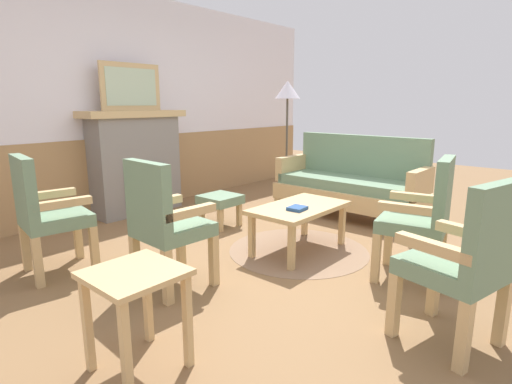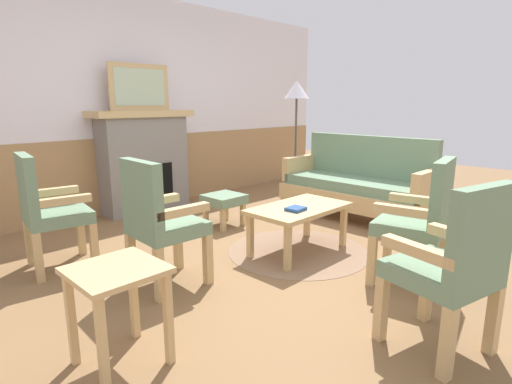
{
  "view_description": "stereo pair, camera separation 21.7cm",
  "coord_description": "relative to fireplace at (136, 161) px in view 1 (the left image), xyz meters",
  "views": [
    {
      "loc": [
        -2.81,
        -2.09,
        1.37
      ],
      "look_at": [
        0.0,
        0.35,
        0.55
      ],
      "focal_mm": 28.34,
      "sensor_mm": 36.0,
      "label": 1
    },
    {
      "loc": [
        -2.66,
        -2.25,
        1.37
      ],
      "look_at": [
        0.0,
        0.35,
        0.55
      ],
      "focal_mm": 28.34,
      "sensor_mm": 36.0,
      "label": 2
    }
  ],
  "objects": [
    {
      "name": "round_rug",
      "position": [
        0.2,
        -2.36,
        -0.65
      ],
      "size": [
        1.32,
        1.32,
        0.01
      ],
      "primitive_type": "cylinder",
      "color": "#896B51",
      "rests_on": "ground_plane"
    },
    {
      "name": "book_on_table",
      "position": [
        0.06,
        -2.43,
        -0.2
      ],
      "size": [
        0.17,
        0.15,
        0.03
      ],
      "primitive_type": "cube",
      "rotation": [
        0.0,
        0.0,
        0.08
      ],
      "color": "navy",
      "rests_on": "coffee_table"
    },
    {
      "name": "armchair_front_center",
      "position": [
        -0.47,
        -3.94,
        -0.11
      ],
      "size": [
        0.58,
        0.58,
        0.98
      ],
      "color": "tan",
      "rests_on": "ground_plane"
    },
    {
      "name": "coffee_table",
      "position": [
        0.2,
        -2.36,
        -0.27
      ],
      "size": [
        0.96,
        0.56,
        0.44
      ],
      "color": "tan",
      "rests_on": "ground_plane"
    },
    {
      "name": "armchair_by_window_left",
      "position": [
        -1.56,
        -1.14,
        -0.11
      ],
      "size": [
        0.55,
        0.55,
        0.98
      ],
      "color": "tan",
      "rests_on": "ground_plane"
    },
    {
      "name": "ground_plane",
      "position": [
        0.0,
        -2.35,
        -0.65
      ],
      "size": [
        14.0,
        14.0,
        0.0
      ],
      "primitive_type": "plane",
      "color": "olive"
    },
    {
      "name": "side_table",
      "position": [
        -1.78,
        -2.73,
        -0.22
      ],
      "size": [
        0.44,
        0.44,
        0.55
      ],
      "color": "tan",
      "rests_on": "ground_plane"
    },
    {
      "name": "framed_picture",
      "position": [
        0.0,
        0.0,
        0.91
      ],
      "size": [
        0.8,
        0.04,
        0.56
      ],
      "color": "tan",
      "rests_on": "fireplace"
    },
    {
      "name": "fireplace",
      "position": [
        0.0,
        0.0,
        0.0
      ],
      "size": [
        1.3,
        0.44,
        1.28
      ],
      "color": "gray",
      "rests_on": "ground_plane"
    },
    {
      "name": "footstool",
      "position": [
        0.26,
        -1.24,
        -0.37
      ],
      "size": [
        0.4,
        0.4,
        0.36
      ],
      "color": "tan",
      "rests_on": "ground_plane"
    },
    {
      "name": "wall_back",
      "position": [
        0.0,
        0.25,
        0.66
      ],
      "size": [
        7.2,
        0.14,
        2.7
      ],
      "color": "white",
      "rests_on": "ground_plane"
    },
    {
      "name": "armchair_near_fireplace",
      "position": [
        -1.11,
        -2.07,
        -0.11
      ],
      "size": [
        0.5,
        0.5,
        0.98
      ],
      "color": "tan",
      "rests_on": "ground_plane"
    },
    {
      "name": "couch",
      "position": [
        1.62,
        -2.13,
        -0.26
      ],
      "size": [
        0.7,
        1.8,
        0.98
      ],
      "color": "tan",
      "rests_on": "ground_plane"
    },
    {
      "name": "armchair_front_left",
      "position": [
        0.28,
        -3.45,
        -0.11
      ],
      "size": [
        0.56,
        0.56,
        0.98
      ],
      "color": "tan",
      "rests_on": "ground_plane"
    },
    {
      "name": "floor_lamp_by_couch",
      "position": [
        1.95,
        -0.9,
        0.8
      ],
      "size": [
        0.36,
        0.36,
        1.68
      ],
      "color": "#332D28",
      "rests_on": "ground_plane"
    }
  ]
}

